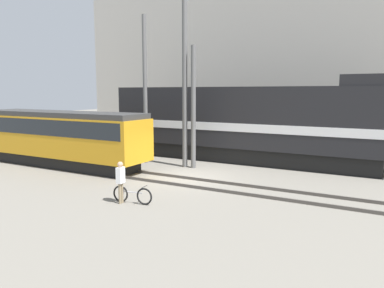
{
  "coord_description": "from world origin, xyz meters",
  "views": [
    {
      "loc": [
        9.49,
        -16.5,
        4.44
      ],
      "look_at": [
        0.21,
        0.03,
        1.8
      ],
      "focal_mm": 35.0,
      "sensor_mm": 36.0,
      "label": 1
    }
  ],
  "objects": [
    {
      "name": "person",
      "position": [
        -0.14,
        -5.18,
        1.04
      ],
      "size": [
        0.27,
        0.39,
        1.7
      ],
      "color": "#8C7A5B",
      "rests_on": "ground"
    },
    {
      "name": "ground_plane",
      "position": [
        0.0,
        0.0,
        0.0
      ],
      "size": [
        120.0,
        120.0,
        0.0
      ],
      "primitive_type": "plane",
      "color": "slate"
    },
    {
      "name": "streetcar",
      "position": [
        -8.17,
        -0.97,
        1.88
      ],
      "size": [
        11.62,
        2.54,
        3.29
      ],
      "color": "black",
      "rests_on": "ground"
    },
    {
      "name": "track_near",
      "position": [
        0.0,
        -0.97,
        0.07
      ],
      "size": [
        60.0,
        1.5,
        0.14
      ],
      "color": "#47423D",
      "rests_on": "ground"
    },
    {
      "name": "utility_pole_right",
      "position": [
        -1.07,
        2.46,
        3.54
      ],
      "size": [
        0.28,
        0.28,
        7.07
      ],
      "color": "#595959",
      "rests_on": "ground"
    },
    {
      "name": "utility_pole_left",
      "position": [
        -4.49,
        2.46,
        4.54
      ],
      "size": [
        0.26,
        0.26,
        9.09
      ],
      "color": "#595959",
      "rests_on": "ground"
    },
    {
      "name": "bicycle",
      "position": [
        0.27,
        -4.98,
        0.35
      ],
      "size": [
        1.77,
        0.45,
        0.75
      ],
      "color": "black",
      "rests_on": "ground"
    },
    {
      "name": "building_backdrop",
      "position": [
        0.0,
        14.94,
        6.64
      ],
      "size": [
        35.02,
        6.0,
        13.29
      ],
      "color": "#B7B2A8",
      "rests_on": "ground"
    },
    {
      "name": "track_far",
      "position": [
        0.0,
        5.89,
        0.07
      ],
      "size": [
        60.0,
        1.51,
        0.14
      ],
      "color": "#47423D",
      "rests_on": "ground"
    },
    {
      "name": "utility_pole_center",
      "position": [
        -1.64,
        2.46,
        5.0
      ],
      "size": [
        0.3,
        0.3,
        9.99
      ],
      "color": "#595959",
      "rests_on": "ground"
    },
    {
      "name": "freight_locomotive",
      "position": [
        0.77,
        5.89,
        2.5
      ],
      "size": [
        17.78,
        3.04,
        5.36
      ],
      "color": "black",
      "rests_on": "ground"
    }
  ]
}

